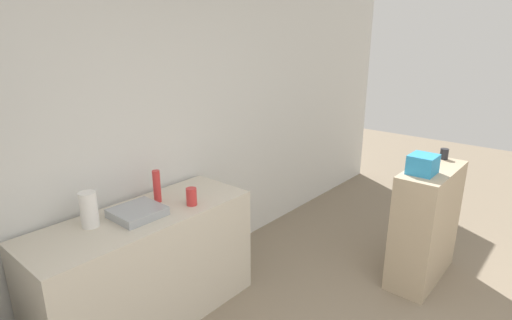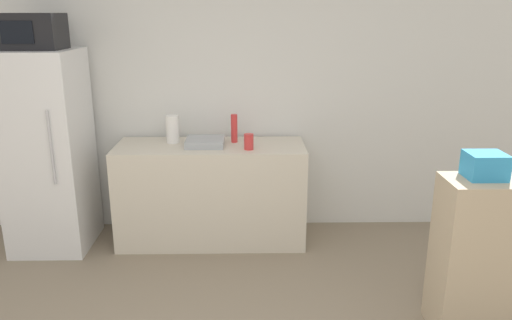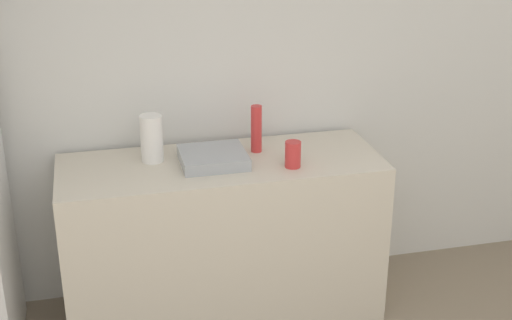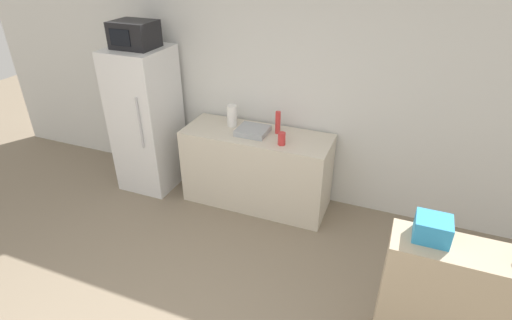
{
  "view_description": "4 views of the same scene",
  "coord_description": "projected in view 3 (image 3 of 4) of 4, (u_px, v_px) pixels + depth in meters",
  "views": [
    {
      "loc": [
        -1.58,
        0.15,
        2.07
      ],
      "look_at": [
        0.43,
        1.86,
        1.25
      ],
      "focal_mm": 28.0,
      "sensor_mm": 36.0,
      "label": 1
    },
    {
      "loc": [
        0.17,
        -1.71,
        1.98
      ],
      "look_at": [
        0.23,
        1.66,
        0.97
      ],
      "focal_mm": 35.0,
      "sensor_mm": 36.0,
      "label": 2
    },
    {
      "loc": [
        -0.75,
        -0.82,
        2.24
      ],
      "look_at": [
        -0.11,
        1.82,
        1.12
      ],
      "focal_mm": 50.0,
      "sensor_mm": 36.0,
      "label": 3
    },
    {
      "loc": [
        1.28,
        -1.19,
        2.72
      ],
      "look_at": [
        0.19,
        1.56,
        1.07
      ],
      "focal_mm": 28.0,
      "sensor_mm": 36.0,
      "label": 4
    }
  ],
  "objects": [
    {
      "name": "counter",
      "position": [
        223.0,
        239.0,
        3.73
      ],
      "size": [
        1.62,
        0.6,
        0.88
      ],
      "primitive_type": "cube",
      "color": "beige",
      "rests_on": "ground_plane"
    },
    {
      "name": "paper_towel_roll",
      "position": [
        152.0,
        138.0,
        3.53
      ],
      "size": [
        0.11,
        0.11,
        0.24
      ],
      "primitive_type": "cylinder",
      "color": "white",
      "rests_on": "counter"
    },
    {
      "name": "bottle_short",
      "position": [
        293.0,
        154.0,
        3.48
      ],
      "size": [
        0.08,
        0.08,
        0.13
      ],
      "primitive_type": "cylinder",
      "color": "red",
      "rests_on": "counter"
    },
    {
      "name": "wall_back",
      "position": [
        234.0,
        60.0,
        3.76
      ],
      "size": [
        8.0,
        0.06,
        2.6
      ],
      "primitive_type": "cube",
      "color": "silver",
      "rests_on": "ground_plane"
    },
    {
      "name": "bottle_tall",
      "position": [
        256.0,
        129.0,
        3.65
      ],
      "size": [
        0.06,
        0.06,
        0.25
      ],
      "primitive_type": "cylinder",
      "color": "red",
      "rests_on": "counter"
    },
    {
      "name": "sink_basin",
      "position": [
        213.0,
        157.0,
        3.53
      ],
      "size": [
        0.32,
        0.3,
        0.06
      ],
      "primitive_type": "cube",
      "color": "#9EA3A8",
      "rests_on": "counter"
    }
  ]
}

